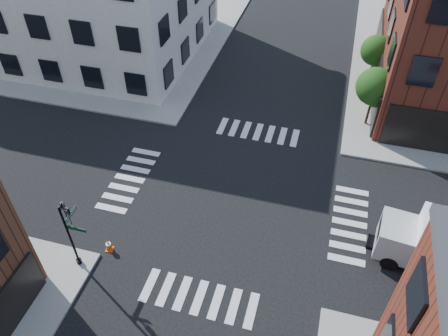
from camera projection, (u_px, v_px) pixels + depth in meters
ground at (234, 200)px, 26.95m from camera, size 120.00×120.00×0.00m
sidewalk_nw at (91, 19)px, 45.83m from camera, size 30.00×30.00×0.15m
tree_near at (376, 89)px, 30.36m from camera, size 2.69×2.69×4.49m
tree_far at (376, 52)px, 34.79m from camera, size 2.43×2.43×4.07m
signal_pole at (70, 229)px, 21.60m from camera, size 1.29×1.24×4.60m
traffic_cone at (109, 246)px, 23.94m from camera, size 0.47×0.47×0.75m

